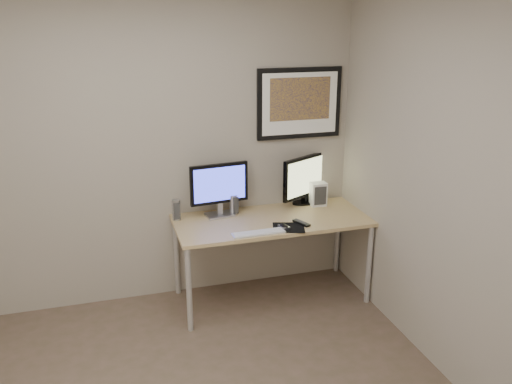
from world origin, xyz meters
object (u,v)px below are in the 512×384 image
Objects in this scene: desk at (271,226)px; monitor_tv at (306,178)px; framed_art at (299,103)px; speaker_right at (233,204)px; speaker_left at (176,210)px; keyboard at (259,233)px; fan_unit at (318,194)px; monitor_large at (219,187)px.

monitor_tv is (0.41, 0.27, 0.30)m from desk.
speaker_right is at bearing -167.97° from framed_art.
framed_art reaches higher than speaker_right.
keyboard is (0.56, -0.48, -0.08)m from speaker_left.
fan_unit is (1.25, -0.01, 0.02)m from speaker_left.
framed_art is (0.35, 0.33, 0.96)m from desk.
keyboard is at bearing -38.60° from speaker_left.
framed_art reaches higher than desk.
monitor_tv is 0.85m from keyboard.
desk is at bearing -156.94° from fan_unit.
desk is 0.37m from speaker_right.
speaker_left reaches higher than desk.
monitor_large is at bearing 154.22° from desk.
monitor_tv is at bearing 41.41° from keyboard.
monitor_large is at bearing -0.25° from speaker_left.
monitor_large is 0.81m from monitor_tv.
fan_unit is at bearing 21.81° from desk.
speaker_left is at bearing 159.30° from speaker_right.
speaker_left reaches higher than keyboard.
desk is 9.30× the size of speaker_right.
speaker_left is (-1.16, -0.07, -0.15)m from monitor_tv.
desk is at bearing -55.87° from speaker_right.
monitor_tv is (0.80, 0.08, -0.02)m from monitor_large.
desk is at bearing -13.22° from speaker_left.
framed_art is 1.51× the size of monitor_large.
monitor_tv is at bearing -45.83° from framed_art.
monitor_large is at bearing -178.22° from fan_unit.
fan_unit is at bearing -5.61° from monitor_large.
monitor_tv is at bearing 34.03° from desk.
fan_unit is (0.89, 0.01, -0.15)m from monitor_large.
keyboard is 0.84m from fan_unit.
desk is 2.13× the size of framed_art.
desk is at bearing -31.92° from monitor_large.
framed_art is 1.37m from speaker_left.
speaker_right reaches higher than desk.
monitor_tv is 0.70m from speaker_right.
fan_unit is (0.09, -0.08, -0.13)m from monitor_tv.
monitor_tv is 1.17m from speaker_left.
framed_art is 1.20m from keyboard.
framed_art is at bearing -7.96° from speaker_right.
speaker_right is at bearing 98.53° from keyboard.
desk is 0.80m from speaker_left.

